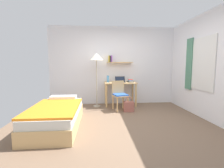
{
  "coord_description": "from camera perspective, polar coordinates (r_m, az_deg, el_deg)",
  "views": [
    {
      "loc": [
        -0.59,
        -3.56,
        1.32
      ],
      "look_at": [
        -0.24,
        0.51,
        0.85
      ],
      "focal_mm": 26.28,
      "sensor_mm": 36.0,
      "label": 1
    }
  ],
  "objects": [
    {
      "name": "ground_plane",
      "position": [
        3.85,
        4.4,
        -13.53
      ],
      "size": [
        5.28,
        5.28,
        0.0
      ],
      "primitive_type": "plane",
      "color": "brown"
    },
    {
      "name": "wall_back",
      "position": [
        5.62,
        1.16,
        6.36
      ],
      "size": [
        4.4,
        0.27,
        2.6
      ],
      "color": "white",
      "rests_on": "ground_plane"
    },
    {
      "name": "wall_right",
      "position": [
        4.45,
        31.27,
        5.4
      ],
      "size": [
        0.1,
        4.4,
        2.6
      ],
      "color": "white",
      "rests_on": "ground_plane"
    },
    {
      "name": "bed",
      "position": [
        3.76,
        -18.62,
        -10.48
      ],
      "size": [
        0.94,
        1.87,
        0.54
      ],
      "color": "tan",
      "rests_on": "ground_plane"
    },
    {
      "name": "desk",
      "position": [
        5.36,
        2.89,
        -0.94
      ],
      "size": [
        1.03,
        0.58,
        0.77
      ],
      "color": "tan",
      "rests_on": "ground_plane"
    },
    {
      "name": "desk_chair",
      "position": [
        4.87,
        2.66,
        -3.45
      ],
      "size": [
        0.5,
        0.51,
        0.85
      ],
      "color": "tan",
      "rests_on": "ground_plane"
    },
    {
      "name": "standing_lamp",
      "position": [
        5.17,
        -5.43,
        8.59
      ],
      "size": [
        0.44,
        0.44,
        1.69
      ],
      "color": "#B2A893",
      "rests_on": "ground_plane"
    },
    {
      "name": "laptop",
      "position": [
        5.34,
        2.83,
        1.13
      ],
      "size": [
        0.33,
        0.21,
        0.19
      ],
      "color": "black",
      "rests_on": "desk"
    },
    {
      "name": "water_bottle",
      "position": [
        5.33,
        -1.42,
        1.77
      ],
      "size": [
        0.07,
        0.07,
        0.22
      ],
      "primitive_type": "cylinder",
      "color": "#4C99DB",
      "rests_on": "desk"
    },
    {
      "name": "book_stack",
      "position": [
        5.4,
        6.39,
        1.09
      ],
      "size": [
        0.19,
        0.25,
        0.09
      ],
      "color": "#333338",
      "rests_on": "desk"
    },
    {
      "name": "handbag",
      "position": [
        4.72,
        5.87,
        -7.74
      ],
      "size": [
        0.29,
        0.13,
        0.44
      ],
      "color": "#99564C",
      "rests_on": "ground_plane"
    }
  ]
}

